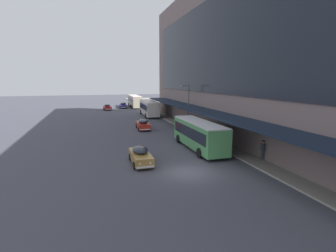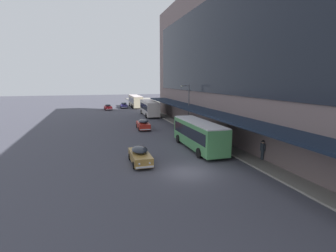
% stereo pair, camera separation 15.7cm
% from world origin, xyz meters
% --- Properties ---
extents(ground, '(240.00, 240.00, 0.00)m').
position_xyz_m(ground, '(0.00, 0.00, 0.00)').
color(ground, '#41414C').
extents(sidewalk_kerb, '(10.00, 180.00, 0.15)m').
position_xyz_m(sidewalk_kerb, '(11.00, 0.00, 0.07)').
color(sidewalk_kerb, gray).
rests_on(sidewalk_kerb, ground).
extents(building_facade, '(9.20, 80.00, 21.70)m').
position_xyz_m(building_facade, '(10.95, 0.00, 10.82)').
color(building_facade, slate).
rests_on(building_facade, ground).
extents(transit_bus_kerbside_front, '(2.87, 11.57, 3.29)m').
position_xyz_m(transit_bus_kerbside_front, '(4.27, 53.07, 1.89)').
color(transit_bus_kerbside_front, tan).
rests_on(transit_bus_kerbside_front, ground).
extents(transit_bus_kerbside_rear, '(3.03, 10.40, 3.16)m').
position_xyz_m(transit_bus_kerbside_rear, '(4.35, 34.93, 1.82)').
color(transit_bus_kerbside_rear, beige).
rests_on(transit_bus_kerbside_rear, ground).
extents(transit_bus_kerbside_far, '(2.72, 10.06, 3.12)m').
position_xyz_m(transit_bus_kerbside_far, '(3.76, 6.60, 1.80)').
color(transit_bus_kerbside_far, '#4A9153').
rests_on(transit_bus_kerbside_far, ground).
extents(sedan_oncoming_front, '(1.96, 4.35, 1.43)m').
position_xyz_m(sedan_oncoming_front, '(-3.48, 49.13, 0.72)').
color(sedan_oncoming_front, '#AF161D').
rests_on(sedan_oncoming_front, ground).
extents(sedan_lead_mid, '(2.05, 4.47, 1.57)m').
position_xyz_m(sedan_lead_mid, '(0.96, 52.54, 0.78)').
color(sedan_lead_mid, navy).
rests_on(sedan_lead_mid, ground).
extents(sedan_lead_near, '(1.96, 4.62, 1.58)m').
position_xyz_m(sedan_lead_near, '(0.11, 19.91, 0.78)').
color(sedan_lead_near, '#B2271C').
rests_on(sedan_lead_near, ground).
extents(sedan_far_back, '(1.75, 4.52, 1.52)m').
position_xyz_m(sedan_far_back, '(-3.33, 3.43, 0.76)').
color(sedan_far_back, olive).
rests_on(sedan_far_back, ground).
extents(pedestrian_at_kerb, '(0.33, 0.61, 1.86)m').
position_xyz_m(pedestrian_at_kerb, '(7.86, 0.90, 1.18)').
color(pedestrian_at_kerb, '#2B323B').
rests_on(pedestrian_at_kerb, sidewalk_kerb).
extents(street_lamp, '(1.50, 0.28, 6.68)m').
position_xyz_m(street_lamp, '(6.61, 17.80, 4.05)').
color(street_lamp, '#4C4C51').
rests_on(street_lamp, sidewalk_kerb).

